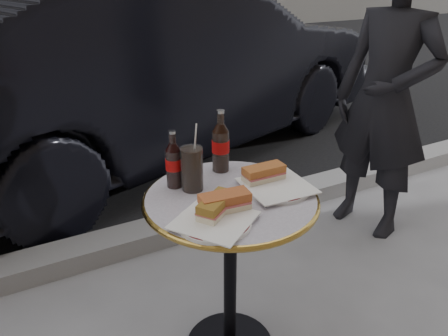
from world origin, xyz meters
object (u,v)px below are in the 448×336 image
bistro_table (230,279)px  plate_left (214,222)px  pedestrian (385,100)px  cola_bottle_right (221,141)px  cola_bottle_left (174,159)px  plate_right (277,188)px  cola_glass (192,169)px  parked_car (159,68)px

bistro_table → plate_left: 0.42m
bistro_table → pedestrian: (1.23, 0.47, 0.43)m
bistro_table → cola_bottle_right: (0.07, 0.21, 0.49)m
bistro_table → cola_bottle_left: bearing=131.5°
plate_right → cola_glass: 0.31m
bistro_table → cola_bottle_right: cola_bottle_right is taller
plate_left → cola_glass: 0.26m
bistro_table → plate_left: size_ratio=3.11×
plate_right → cola_glass: (-0.27, 0.14, 0.08)m
plate_left → cola_bottle_left: cola_bottle_left is taller
plate_left → parked_car: (0.68, 2.33, -0.02)m
pedestrian → plate_right: bearing=-81.5°
plate_left → cola_bottle_right: 0.41m
parked_car → pedestrian: size_ratio=2.75×
plate_left → cola_glass: cola_glass is taller
cola_bottle_left → parked_car: bearing=71.2°
parked_car → pedestrian: 1.86m
cola_bottle_right → parked_car: bearing=76.4°
plate_left → cola_glass: (0.04, 0.25, 0.08)m
bistro_table → parked_car: 2.29m
bistro_table → plate_left: (-0.13, -0.14, 0.37)m
plate_right → cola_bottle_right: bearing=113.1°
plate_right → parked_car: size_ratio=0.06×
bistro_table → pedestrian: size_ratio=0.46×
plate_left → cola_bottle_right: size_ratio=0.95×
plate_left → plate_right: (0.31, 0.10, 0.00)m
plate_right → parked_car: bearing=80.4°
plate_right → pedestrian: bearing=25.3°
parked_car → cola_bottle_right: bearing=148.2°
bistro_table → parked_car: (0.55, 2.19, 0.35)m
plate_left → pedestrian: size_ratio=0.15×
cola_bottle_right → plate_left: bearing=-120.7°
plate_right → pedestrian: size_ratio=0.15×
plate_right → cola_bottle_left: (-0.31, 0.20, 0.10)m
bistro_table → plate_left: bearing=-134.6°
plate_left → cola_bottle_left: (-0.01, 0.30, 0.10)m
cola_bottle_left → cola_glass: (0.05, -0.05, -0.03)m
plate_left → plate_right: bearing=18.6°
plate_left → bistro_table: bearing=45.4°
bistro_table → parked_car: bearing=75.9°
plate_right → cola_bottle_left: bearing=147.9°
bistro_table → cola_bottle_right: 0.54m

